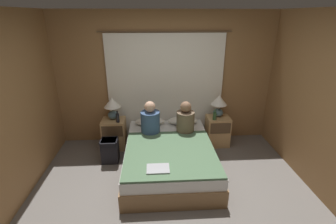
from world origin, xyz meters
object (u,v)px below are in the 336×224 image
(lamp_right, at_px, (219,103))
(person_left_in_bed, at_px, (150,120))
(pillow_left, at_px, (150,122))
(pillow_right, at_px, (183,121))
(nightstand_right, at_px, (217,131))
(beer_bottle_on_right_stand, at_px, (215,116))
(nightstand_left, at_px, (114,134))
(backpack_on_floor, at_px, (110,149))
(lamp_left, at_px, (112,106))
(bed, at_px, (169,156))
(person_right_in_bed, at_px, (185,120))
(laptop_on_bed, at_px, (158,169))
(beer_bottle_on_left_stand, at_px, (118,118))

(lamp_right, distance_m, person_left_in_bed, 1.36)
(pillow_left, xyz_separation_m, pillow_right, (0.63, 0.00, 0.00))
(nightstand_right, xyz_separation_m, beer_bottle_on_right_stand, (-0.11, -0.11, 0.36))
(nightstand_left, bearing_deg, beer_bottle_on_right_stand, -3.26)
(beer_bottle_on_right_stand, bearing_deg, pillow_left, 172.81)
(pillow_left, distance_m, backpack_on_floor, 0.92)
(nightstand_left, height_order, lamp_left, lamp_left)
(bed, bearing_deg, backpack_on_floor, 165.49)
(person_right_in_bed, relative_size, beer_bottle_on_right_stand, 2.83)
(nightstand_right, relative_size, pillow_left, 1.02)
(nightstand_left, bearing_deg, pillow_left, 3.69)
(person_right_in_bed, bearing_deg, nightstand_left, 166.83)
(pillow_right, xyz_separation_m, person_left_in_bed, (-0.62, -0.35, 0.18))
(nightstand_right, relative_size, pillow_right, 1.02)
(person_right_in_bed, bearing_deg, laptop_on_bed, -114.06)
(lamp_left, distance_m, person_left_in_bed, 0.80)
(bed, height_order, person_left_in_bed, person_left_in_bed)
(lamp_right, xyz_separation_m, beer_bottle_on_right_stand, (-0.11, -0.17, -0.19))
(nightstand_left, relative_size, lamp_left, 1.37)
(nightstand_right, bearing_deg, laptop_on_bed, -129.32)
(bed, bearing_deg, person_left_in_bed, 124.33)
(bed, distance_m, nightstand_left, 1.25)
(person_left_in_bed, height_order, beer_bottle_on_left_stand, person_left_in_bed)
(bed, bearing_deg, lamp_left, 141.04)
(nightstand_right, distance_m, person_right_in_bed, 0.84)
(beer_bottle_on_left_stand, bearing_deg, bed, -35.69)
(lamp_left, height_order, pillow_right, lamp_left)
(person_right_in_bed, bearing_deg, pillow_left, 150.82)
(lamp_left, xyz_separation_m, pillow_right, (1.31, -0.01, -0.34))
(pillow_right, distance_m, laptop_on_bed, 1.59)
(lamp_left, distance_m, lamp_right, 2.00)
(lamp_left, height_order, beer_bottle_on_right_stand, lamp_left)
(backpack_on_floor, bearing_deg, nightstand_right, 13.65)
(bed, height_order, pillow_right, pillow_right)
(person_left_in_bed, height_order, person_right_in_bed, person_left_in_bed)
(person_left_in_bed, bearing_deg, nightstand_right, 13.32)
(pillow_left, bearing_deg, laptop_on_bed, -85.60)
(nightstand_right, xyz_separation_m, lamp_left, (-2.00, 0.06, 0.55))
(person_left_in_bed, height_order, backpack_on_floor, person_left_in_bed)
(bed, bearing_deg, beer_bottle_on_left_stand, 144.31)
(nightstand_right, relative_size, laptop_on_bed, 1.89)
(bed, bearing_deg, nightstand_right, 36.89)
(pillow_left, bearing_deg, lamp_right, 0.60)
(lamp_left, height_order, lamp_right, same)
(nightstand_left, xyz_separation_m, laptop_on_bed, (0.80, -1.46, 0.19))
(pillow_right, bearing_deg, nightstand_right, -3.69)
(lamp_left, distance_m, beer_bottle_on_left_stand, 0.27)
(bed, distance_m, person_right_in_bed, 0.71)
(pillow_right, xyz_separation_m, laptop_on_bed, (-0.51, -1.51, -0.02))
(bed, bearing_deg, person_right_in_bed, 54.34)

